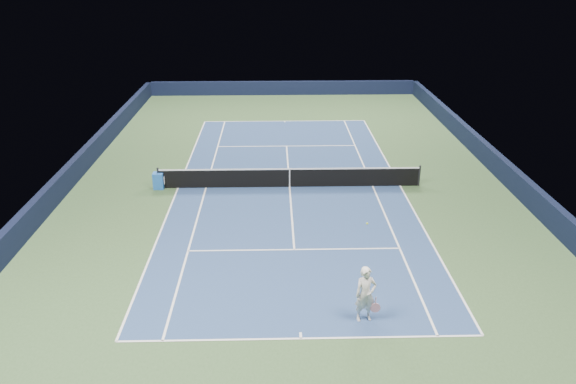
{
  "coord_description": "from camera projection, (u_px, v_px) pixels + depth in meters",
  "views": [
    {
      "loc": [
        -0.74,
        -25.56,
        10.56
      ],
      "look_at": [
        -0.16,
        -3.0,
        1.0
      ],
      "focal_mm": 35.0,
      "sensor_mm": 36.0,
      "label": 1
    }
  ],
  "objects": [
    {
      "name": "center_mark_far",
      "position": [
        285.0,
        122.0,
        38.47
      ],
      "size": [
        0.08,
        0.3,
        0.0
      ],
      "primitive_type": "cube",
      "color": "white",
      "rests_on": "ground"
    },
    {
      "name": "sideline_singles_left",
      "position": [
        206.0,
        188.0,
        27.57
      ],
      "size": [
        0.08,
        23.77,
        0.0
      ],
      "primitive_type": "cube",
      "color": "white",
      "rests_on": "ground"
    },
    {
      "name": "baseline_near",
      "position": [
        301.0,
        339.0,
        16.72
      ],
      "size": [
        10.97,
        0.08,
        0.0
      ],
      "primitive_type": "cube",
      "color": "white",
      "rests_on": "ground"
    },
    {
      "name": "wall_right",
      "position": [
        508.0,
        174.0,
        27.71
      ],
      "size": [
        0.35,
        40.0,
        1.1
      ],
      "primitive_type": "cube",
      "color": "black",
      "rests_on": "ground"
    },
    {
      "name": "ground",
      "position": [
        290.0,
        187.0,
        27.67
      ],
      "size": [
        40.0,
        40.0,
        0.0
      ],
      "primitive_type": "plane",
      "color": "#334E2A",
      "rests_on": "ground"
    },
    {
      "name": "center_service_line",
      "position": [
        290.0,
        187.0,
        27.66
      ],
      "size": [
        0.08,
        12.8,
        0.0
      ],
      "primitive_type": "cube",
      "color": "white",
      "rests_on": "ground"
    },
    {
      "name": "baseline_far",
      "position": [
        285.0,
        121.0,
        38.6
      ],
      "size": [
        10.97,
        0.08,
        0.0
      ],
      "primitive_type": "cube",
      "color": "white",
      "rests_on": "ground"
    },
    {
      "name": "sideline_doubles_left",
      "position": [
        178.0,
        188.0,
        27.53
      ],
      "size": [
        0.08,
        23.77,
        0.0
      ],
      "primitive_type": "cube",
      "color": "white",
      "rests_on": "ground"
    },
    {
      "name": "court_surface",
      "position": [
        290.0,
        187.0,
        27.67
      ],
      "size": [
        10.97,
        23.77,
        0.01
      ],
      "primitive_type": "cube",
      "color": "navy",
      "rests_on": "ground"
    },
    {
      "name": "tennis_net",
      "position": [
        290.0,
        177.0,
        27.47
      ],
      "size": [
        12.9,
        0.1,
        1.07
      ],
      "color": "black",
      "rests_on": "ground"
    },
    {
      "name": "tennis_player",
      "position": [
        366.0,
        294.0,
        17.26
      ],
      "size": [
        0.86,
        1.31,
        2.89
      ],
      "color": "silver",
      "rests_on": "ground"
    },
    {
      "name": "sideline_doubles_right",
      "position": [
        400.0,
        186.0,
        27.8
      ],
      "size": [
        0.08,
        23.77,
        0.0
      ],
      "primitive_type": "cube",
      "color": "white",
      "rests_on": "ground"
    },
    {
      "name": "sponsor_cube",
      "position": [
        159.0,
        181.0,
        27.34
      ],
      "size": [
        0.56,
        0.46,
        0.81
      ],
      "color": "blue",
      "rests_on": "ground"
    },
    {
      "name": "center_mark_near",
      "position": [
        301.0,
        335.0,
        16.86
      ],
      "size": [
        0.08,
        0.3,
        0.0
      ],
      "primitive_type": "cube",
      "color": "white",
      "rests_on": "ground"
    },
    {
      "name": "wall_far",
      "position": [
        283.0,
        88.0,
        45.7
      ],
      "size": [
        22.0,
        0.35,
        1.1
      ],
      "primitive_type": "cube",
      "color": "black",
      "rests_on": "ground"
    },
    {
      "name": "service_line_far",
      "position": [
        287.0,
        146.0,
        33.56
      ],
      "size": [
        8.23,
        0.08,
        0.0
      ],
      "primitive_type": "cube",
      "color": "white",
      "rests_on": "ground"
    },
    {
      "name": "wall_left",
      "position": [
        67.0,
        179.0,
        27.2
      ],
      "size": [
        0.35,
        40.0,
        1.1
      ],
      "primitive_type": "cube",
      "color": "black",
      "rests_on": "ground"
    },
    {
      "name": "sideline_singles_right",
      "position": [
        373.0,
        186.0,
        27.76
      ],
      "size": [
        0.08,
        23.77,
        0.0
      ],
      "primitive_type": "cube",
      "color": "white",
      "rests_on": "ground"
    },
    {
      "name": "service_line_near",
      "position": [
        294.0,
        250.0,
        21.77
      ],
      "size": [
        8.23,
        0.08,
        0.0
      ],
      "primitive_type": "cube",
      "color": "white",
      "rests_on": "ground"
    }
  ]
}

